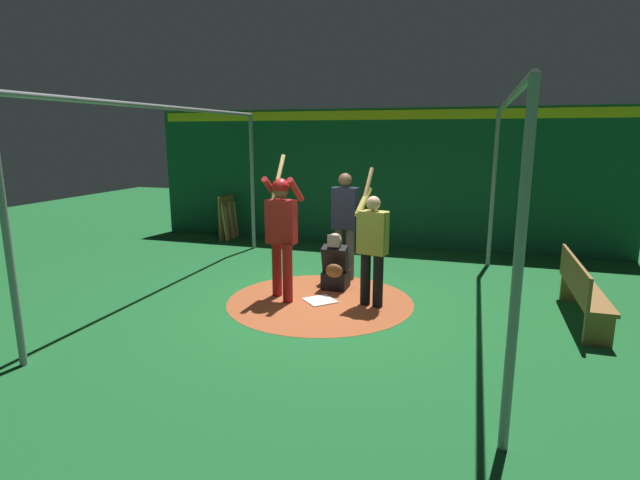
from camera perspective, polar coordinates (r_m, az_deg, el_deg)
ground_plane at (r=7.56m, az=-0.00°, el=-7.06°), size 26.66×26.66×0.00m
dirt_circle at (r=7.56m, az=-0.00°, el=-7.04°), size 2.82×2.82×0.01m
home_plate at (r=7.55m, az=-0.00°, el=-6.97°), size 0.59×0.59×0.01m
batter at (r=7.41m, az=-4.47°, el=1.61°), size 0.68×0.49×2.18m
catcher at (r=8.03m, az=1.78°, el=-3.19°), size 0.58×0.40×0.93m
umpire at (r=8.47m, az=2.86°, el=2.34°), size 0.23×0.49×1.85m
visitor at (r=7.16m, az=6.07°, el=-0.37°), size 0.60×0.51×2.00m
back_wall at (r=11.26m, az=6.42°, el=7.19°), size 0.22×10.66×3.04m
cage_frame at (r=7.15m, az=-0.00°, el=8.91°), size 6.07×5.03×2.92m
bat_rack at (r=12.31m, az=-10.15°, el=2.59°), size 1.18×0.19×1.05m
bench at (r=7.55m, az=27.92°, el=-4.93°), size 1.97×0.36×0.85m
baseball_0 at (r=7.96m, az=-4.65°, el=-5.77°), size 0.07×0.07×0.07m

